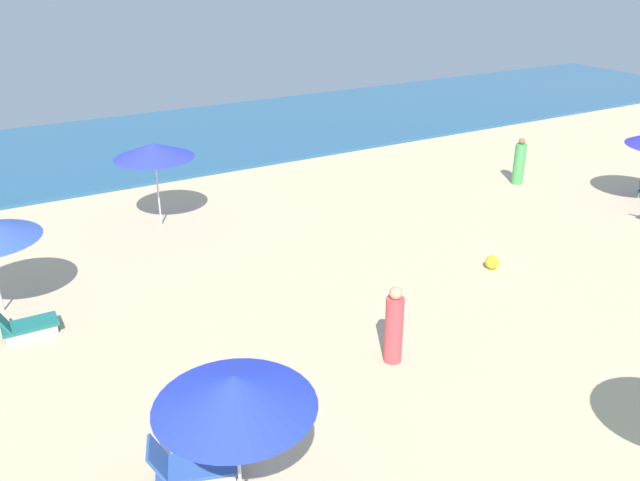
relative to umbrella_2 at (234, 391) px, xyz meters
The scene contains 8 objects.
ocean 21.03m from the umbrella_2, 74.22° to the left, with size 60.00×10.18×0.12m, color #295D85.
umbrella_2 is the anchor object (origin of this frame).
lounge_chair_2_0 2.36m from the umbrella_2, 108.63° to the left, with size 1.48×1.01×0.76m.
umbrella_4 11.64m from the umbrella_2, 78.60° to the left, with size 2.28×2.28×2.50m.
lounge_chair_5_0 7.47m from the umbrella_2, 106.77° to the left, with size 1.24×0.60×0.77m.
beachgoer_0 16.88m from the umbrella_2, 32.08° to the left, with size 0.47×0.47×1.62m.
beachgoer_3 5.03m from the umbrella_2, 27.91° to the left, with size 0.48×0.48×1.67m.
beach_ball_1 10.09m from the umbrella_2, 26.22° to the left, with size 0.36×0.36×0.36m, color yellow.
Camera 1 is at (-8.19, -1.95, 7.67)m, focal length 37.08 mm.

